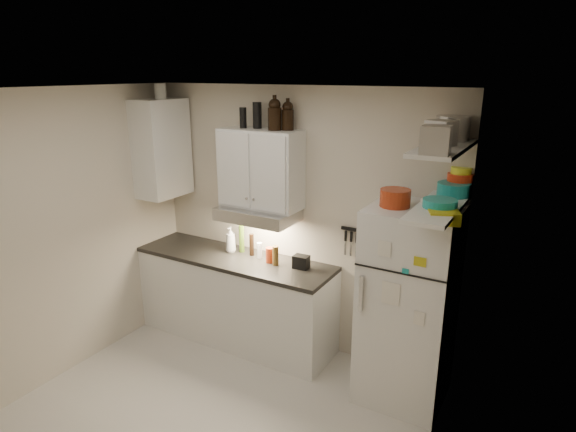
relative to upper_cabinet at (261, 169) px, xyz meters
The scene contains 36 objects.
floor 2.29m from the upper_cabinet, 77.33° to the right, with size 3.20×3.00×0.02m, color beige.
ceiling 1.58m from the upper_cabinet, 77.33° to the right, with size 3.20×3.00×0.02m, color white.
back_wall 0.63m from the upper_cabinet, 30.26° to the left, with size 3.20×0.02×2.60m, color beige.
left_wall 1.94m from the upper_cabinet, 134.46° to the right, with size 0.02×3.00×2.60m, color beige.
right_wall 2.39m from the upper_cabinet, 34.95° to the right, with size 0.02×3.00×2.60m, color beige.
base_cabinet 1.41m from the upper_cabinet, 151.63° to the right, with size 2.10×0.60×0.88m, color white.
countertop 0.97m from the upper_cabinet, 151.63° to the right, with size 2.10×0.62×0.04m, color black.
upper_cabinet is the anchor object (origin of this frame).
side_cabinet 1.15m from the upper_cabinet, behind, with size 0.33×0.55×1.00m, color white.
range_hood 0.44m from the upper_cabinet, 90.00° to the right, with size 0.76×0.46×0.12m, color silver.
fridge 1.84m from the upper_cabinet, ahead, with size 0.70×0.68×1.70m, color silver.
shelf_hi 1.82m from the upper_cabinet, 10.05° to the right, with size 0.30×0.95×0.03m, color white.
shelf_lo 1.78m from the upper_cabinet, 10.05° to the right, with size 0.30×0.95×0.03m, color white.
knife_strip 1.13m from the upper_cabinet, ahead, with size 0.42×0.02×0.03m, color black.
dutch_oven 1.41m from the upper_cabinet, ahead, with size 0.24×0.24×0.14m, color #A12F12.
book_stack 1.86m from the upper_cabinet, 13.32° to the right, with size 0.21×0.26×0.09m, color gold.
spice_jar 1.66m from the upper_cabinet, ahead, with size 0.06×0.06×0.11m, color silver.
stock_pot 1.80m from the upper_cabinet, ahead, with size 0.26×0.26×0.18m, color silver.
tin_a 1.81m from the upper_cabinet, 10.34° to the right, with size 0.18×0.16×0.18m, color #AAAAAD.
tin_b 1.96m from the upper_cabinet, 21.22° to the right, with size 0.18×0.18×0.18m, color #AAAAAD.
bowl_teal 1.78m from the upper_cabinet, ahead, with size 0.26×0.26×0.10m, color teal.
bowl_orange 1.81m from the upper_cabinet, ahead, with size 0.21×0.21×0.06m, color red.
bowl_yellow 1.81m from the upper_cabinet, ahead, with size 0.16×0.16×0.05m, color #EAF52B.
plates 1.80m from the upper_cabinet, 11.18° to the right, with size 0.25×0.25×0.06m, color teal.
growler_a 0.55m from the upper_cabinet, ahead, with size 0.12×0.12×0.29m, color black, non-canonical shape.
growler_b 0.58m from the upper_cabinet, 12.38° to the left, with size 0.11×0.11×0.27m, color black, non-canonical shape.
thermos_a 0.50m from the upper_cabinet, 145.46° to the left, with size 0.08×0.08×0.24m, color black.
thermos_b 0.51m from the upper_cabinet, behind, with size 0.07×0.07×0.19m, color black.
side_jar 1.31m from the upper_cabinet, behind, with size 0.12×0.12×0.15m, color silver.
soap_bottle 0.84m from the upper_cabinet, behind, with size 0.12×0.12×0.30m, color white.
pepper_mill 0.85m from the upper_cabinet, 26.16° to the right, with size 0.06×0.06×0.19m, color brown.
oil_bottle 0.81m from the upper_cabinet, behind, with size 0.05×0.05×0.28m, color #436118.
vinegar_bottle 0.80m from the upper_cabinet, behind, with size 0.05×0.05×0.23m, color black.
clear_bottle 0.83m from the upper_cabinet, 113.22° to the right, with size 0.05×0.05×0.16m, color silver.
red_jar 0.84m from the upper_cabinet, 30.95° to the right, with size 0.08×0.08×0.15m, color #A12F12.
caddy 0.97m from the upper_cabinet, ahead, with size 0.15×0.10×0.13m, color black.
Camera 1 is at (2.18, -2.46, 2.72)m, focal length 30.00 mm.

